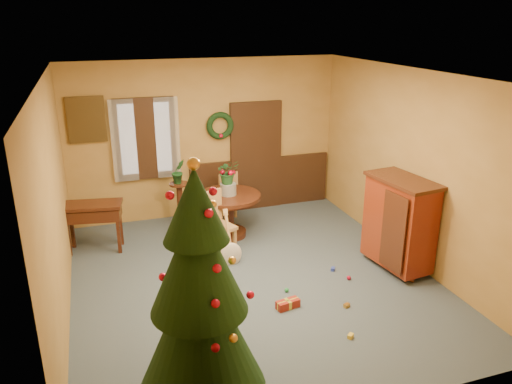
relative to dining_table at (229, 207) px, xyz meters
name	(u,v)px	position (x,y,z in m)	size (l,w,h in m)	color
room_envelope	(218,156)	(0.12, 1.12, 0.59)	(5.50, 5.50, 5.50)	#333E4A
dining_table	(229,207)	(0.00, 0.00, 0.00)	(1.10, 1.10, 0.75)	black
urn	(228,189)	(0.00, 0.00, 0.33)	(0.27, 0.27, 0.20)	slate
centerpiece_plant	(228,172)	(0.00, 0.00, 0.63)	(0.37, 0.32, 0.41)	#1E4C23
chair_near	(215,222)	(-0.39, -0.60, 0.03)	(0.59, 0.59, 1.03)	#A27140
chair_far	(226,193)	(0.16, 0.80, -0.04)	(0.49, 0.49, 0.91)	#A27140
guitar	(231,240)	(-0.26, -1.03, -0.12)	(0.34, 0.16, 0.81)	beige
plant_stand	(180,201)	(-0.73, 0.54, 0.01)	(0.34, 0.34, 0.86)	black
stand_plant	(178,171)	(-0.73, 0.54, 0.55)	(0.23, 0.19, 0.43)	#19471E
christmas_tree	(199,299)	(-1.31, -3.76, 0.67)	(1.22, 1.22, 2.52)	#382111
writing_desk	(93,215)	(-2.19, 0.14, 0.08)	(0.97, 0.60, 0.81)	black
sideboard	(399,221)	(2.07, -1.92, 0.23)	(0.72, 1.17, 1.41)	#5C120A
gift_a	(221,369)	(-1.03, -3.40, -0.45)	(0.31, 0.25, 0.15)	brown
gift_c	(216,334)	(-0.94, -2.78, -0.46)	(0.31, 0.28, 0.14)	brown
gift_d	(288,304)	(0.12, -2.43, -0.47)	(0.33, 0.18, 0.11)	maroon
toy_a	(333,269)	(1.13, -1.71, -0.50)	(0.08, 0.05, 0.05)	#2536A1
toy_b	(287,290)	(0.25, -2.06, -0.50)	(0.06, 0.06, 0.06)	#25883A
toy_c	(350,336)	(0.58, -3.27, -0.50)	(0.08, 0.05, 0.05)	gold
toy_d	(349,278)	(1.23, -2.03, -0.50)	(0.06, 0.06, 0.06)	red
toy_e	(347,305)	(0.85, -2.66, -0.50)	(0.08, 0.05, 0.05)	gold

